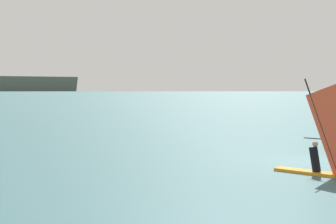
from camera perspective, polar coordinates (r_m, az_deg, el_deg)
The scene contains 3 objects.
ground_plane at distance 21.21m, azimuth 18.34°, elevation -6.15°, with size 4000.00×4000.00×0.00m, color #386066.
windsurfer at distance 17.78m, azimuth 19.67°, elevation -4.54°, with size 2.60×3.25×3.88m.
distant_headland at distance 1274.17m, azimuth -12.46°, elevation 3.42°, with size 1054.27×497.62×32.78m, color #4C564C.
Camera 1 is at (-11.09, -17.78, 3.28)m, focal length 46.86 mm.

